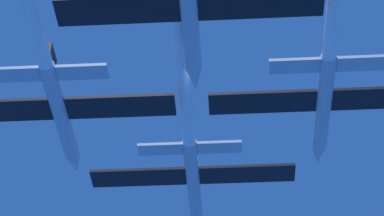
{
  "coord_description": "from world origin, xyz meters",
  "views": [
    {
      "loc": [
        2.41,
        -51.56,
        -34.45
      ],
      "look_at": [
        0.01,
        -9.61,
        -0.07
      ],
      "focal_mm": 74.47,
      "sensor_mm": 36.0,
      "label": 1
    }
  ],
  "objects": [
    {
      "name": "jet_lead",
      "position": [
        -0.45,
        -11.59,
        0.44
      ],
      "size": [
        15.77,
        43.39,
        2.61
      ],
      "color": "#B2BAC6"
    },
    {
      "name": "jet_left_wing",
      "position": [
        -8.94,
        -19.6,
        -0.51
      ],
      "size": [
        15.77,
        39.12,
        2.61
      ],
      "color": "#B2BAC6"
    },
    {
      "name": "jet_right_wing",
      "position": [
        9.03,
        -18.61,
        0.32
      ],
      "size": [
        15.77,
        39.43,
        2.61
      ],
      "color": "#B2BAC6"
    }
  ]
}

